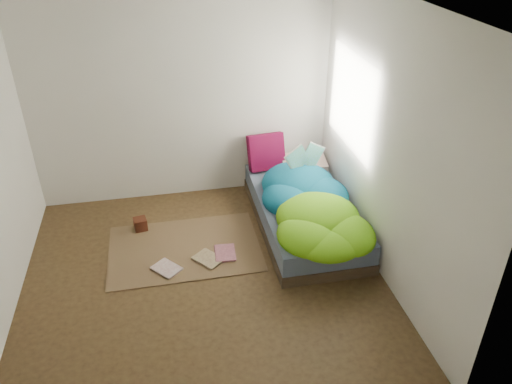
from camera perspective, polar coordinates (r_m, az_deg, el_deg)
The scene contains 12 objects.
ground at distance 5.03m, azimuth -5.93°, elevation -9.99°, with size 3.50×3.50×0.00m, color #3C2817.
room_walls at distance 4.17m, azimuth -6.96°, elevation 7.27°, with size 3.54×3.54×2.62m.
bed at distance 5.69m, azimuth 5.45°, elevation -2.44°, with size 1.00×2.00×0.34m.
duvet at distance 5.33m, azimuth 6.29°, elevation -0.64°, with size 0.96×1.84×0.34m, color navy, non-canonical shape.
rug at distance 5.45m, azimuth -8.15°, elevation -6.39°, with size 1.60×1.10×0.01m, color brown.
pillow_floral at distance 6.24m, azimuth 5.50°, elevation 3.24°, with size 0.54×0.34×0.12m, color beige.
pillow_magenta at distance 6.15m, azimuth 1.16°, elevation 4.61°, with size 0.44×0.14×0.44m, color #510525.
open_book at distance 5.68m, azimuth 5.70°, elevation 4.89°, with size 0.42×0.09×0.25m, color green, non-canonical shape.
wooden_box at distance 5.79m, azimuth -13.07°, elevation -3.58°, with size 0.14×0.14×0.14m, color #3D0E0E.
floor_book_a at distance 5.14m, azimuth -11.00°, elevation -9.15°, with size 0.21×0.28×0.02m, color white.
floor_book_b at distance 5.31m, azimuth -4.74°, elevation -7.08°, with size 0.22×0.29×0.03m, color #B76A7C.
floor_book_c at distance 5.19m, azimuth -6.29°, elevation -8.19°, with size 0.22×0.30×0.02m, color tan.
Camera 1 is at (-0.25, -3.81, 3.28)m, focal length 35.00 mm.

